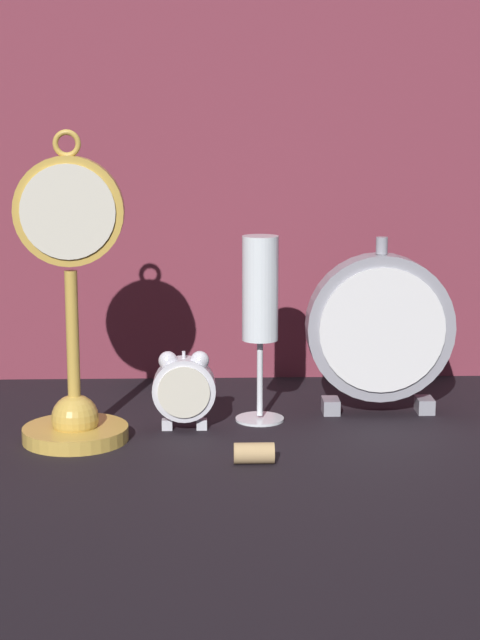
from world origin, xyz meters
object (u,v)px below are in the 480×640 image
mantel_clock_silver (380,328)px  alarm_clock_twin_bell (184,387)px  pocket_watch_on_stand (72,333)px  wine_cork (254,453)px  champagne_flute (260,303)px

mantel_clock_silver → alarm_clock_twin_bell: bearing=-165.2°
pocket_watch_on_stand → alarm_clock_twin_bell: bearing=17.7°
alarm_clock_twin_bell → mantel_clock_silver: (0.23, 0.06, 0.05)m
mantel_clock_silver → wine_cork: size_ratio=5.10×
champagne_flute → wine_cork: 0.21m
champagne_flute → wine_cork: (-0.01, -0.16, -0.13)m
alarm_clock_twin_bell → wine_cork: alarm_clock_twin_bell is taller
alarm_clock_twin_bell → mantel_clock_silver: mantel_clock_silver is taller
wine_cork → champagne_flute: bearing=85.0°
pocket_watch_on_stand → champagne_flute: 0.22m
pocket_watch_on_stand → alarm_clock_twin_bell: pocket_watch_on_stand is taller
wine_cork → mantel_clock_silver: bearing=49.3°
alarm_clock_twin_bell → champagne_flute: bearing=21.8°
mantel_clock_silver → champagne_flute: 0.15m
pocket_watch_on_stand → mantel_clock_silver: pocket_watch_on_stand is taller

